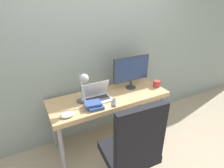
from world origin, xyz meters
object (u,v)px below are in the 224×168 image
(monitor, at_px, (131,70))
(mug, at_px, (157,84))
(laptop, at_px, (97,96))
(desk_lamp, at_px, (83,84))
(book_stack, at_px, (94,105))
(office_chair, at_px, (133,147))
(game_controller, at_px, (67,115))

(monitor, xyz_separation_m, mug, (0.35, -0.16, -0.22))
(laptop, relative_size, desk_lamp, 0.85)
(laptop, distance_m, mug, 0.92)
(laptop, distance_m, book_stack, 0.18)
(monitor, relative_size, office_chair, 0.51)
(monitor, distance_m, office_chair, 1.10)
(desk_lamp, xyz_separation_m, book_stack, (0.09, -0.07, -0.26))
(monitor, distance_m, mug, 0.44)
(laptop, xyz_separation_m, mug, (0.92, -0.07, -0.00))
(office_chair, relative_size, mug, 7.94)
(desk_lamp, relative_size, mug, 3.07)
(mug, xyz_separation_m, game_controller, (-1.34, -0.11, -0.03))
(desk_lamp, height_order, book_stack, desk_lamp)
(office_chair, height_order, game_controller, office_chair)
(desk_lamp, bearing_deg, monitor, 12.82)
(laptop, height_order, office_chair, office_chair)
(desk_lamp, xyz_separation_m, game_controller, (-0.24, -0.10, -0.28))
(game_controller, bearing_deg, laptop, 23.31)
(office_chair, bearing_deg, laptop, 92.17)
(desk_lamp, bearing_deg, book_stack, -37.34)
(monitor, bearing_deg, desk_lamp, -167.18)
(monitor, distance_m, book_stack, 0.75)
(monitor, height_order, mug, monitor)
(monitor, bearing_deg, book_stack, -160.48)
(office_chair, height_order, book_stack, office_chair)
(laptop, xyz_separation_m, office_chair, (0.03, -0.78, -0.18))
(book_stack, relative_size, game_controller, 1.43)
(laptop, distance_m, desk_lamp, 0.32)
(monitor, xyz_separation_m, book_stack, (-0.67, -0.24, -0.23))
(laptop, relative_size, book_stack, 1.60)
(laptop, bearing_deg, office_chair, -87.83)
(laptop, relative_size, office_chair, 0.33)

